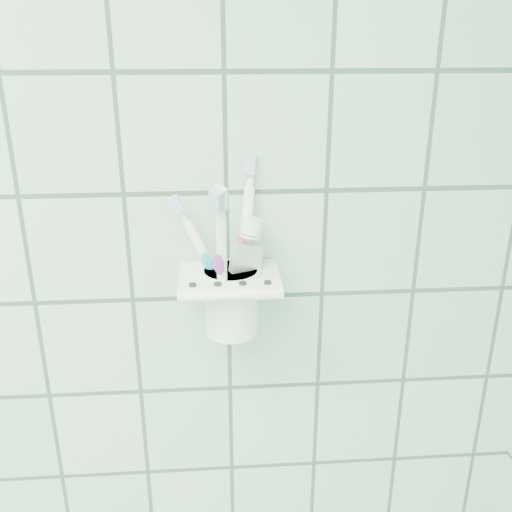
{
  "coord_description": "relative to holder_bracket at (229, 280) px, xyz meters",
  "views": [
    {
      "loc": [
        0.64,
        0.49,
        1.59
      ],
      "look_at": [
        0.68,
        1.1,
        1.35
      ],
      "focal_mm": 40.0,
      "sensor_mm": 36.0,
      "label": 1
    }
  ],
  "objects": [
    {
      "name": "holder_bracket",
      "position": [
        0.0,
        0.0,
        0.0
      ],
      "size": [
        0.13,
        0.1,
        0.04
      ],
      "color": "white",
      "rests_on": "wall_back"
    },
    {
      "name": "cup",
      "position": [
        0.0,
        0.0,
        -0.03
      ],
      "size": [
        0.08,
        0.08,
        0.09
      ],
      "color": "white",
      "rests_on": "holder_bracket"
    },
    {
      "name": "toothbrush_pink",
      "position": [
        0.02,
        0.0,
        0.03
      ],
      "size": [
        0.08,
        0.03,
        0.19
      ],
      "rotation": [
        -0.15,
        -0.45,
        0.07
      ],
      "color": "white",
      "rests_on": "cup"
    },
    {
      "name": "toothbrush_blue",
      "position": [
        0.01,
        -0.0,
        0.04
      ],
      "size": [
        0.04,
        0.06,
        0.22
      ],
      "rotation": [
        -0.27,
        0.03,
        -0.33
      ],
      "color": "white",
      "rests_on": "cup"
    },
    {
      "name": "toothbrush_orange",
      "position": [
        -0.01,
        0.0,
        0.04
      ],
      "size": [
        0.02,
        0.08,
        0.22
      ],
      "rotation": [
        0.27,
        0.23,
        -0.69
      ],
      "color": "white",
      "rests_on": "cup"
    },
    {
      "name": "toothpaste_tube",
      "position": [
        0.0,
        -0.0,
        0.02
      ],
      "size": [
        0.06,
        0.04,
        0.15
      ],
      "rotation": [
        0.01,
        0.2,
        0.41
      ],
      "color": "silver",
      "rests_on": "cup"
    }
  ]
}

